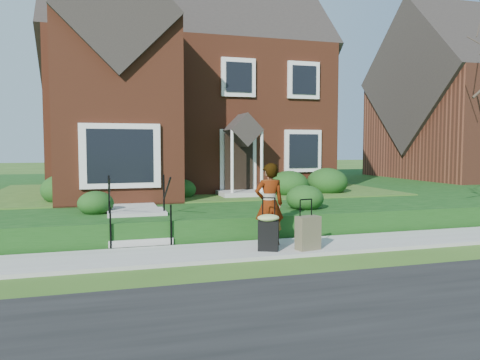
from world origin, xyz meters
name	(u,v)px	position (x,y,z in m)	size (l,w,h in m)	color
ground	(262,251)	(0.00, 0.00, 0.00)	(120.00, 120.00, 0.00)	#2D5119
street	(405,345)	(0.00, -5.00, 0.01)	(60.00, 6.00, 0.01)	black
sidewalk	(262,249)	(0.00, 0.00, 0.04)	(60.00, 1.60, 0.08)	#9E9B93
terrace	(267,189)	(4.00, 10.90, 0.30)	(44.00, 20.00, 0.60)	#103B10
walkway	(130,200)	(-2.50, 5.00, 0.63)	(1.20, 6.00, 0.06)	#9E9B93
main_house	(180,72)	(-0.21, 9.61, 5.26)	(10.40, 10.20, 9.40)	brown
neighbour_house	(479,90)	(16.00, 11.00, 5.25)	(9.40, 8.00, 9.20)	brown
front_steps	(138,222)	(-2.50, 1.84, 0.47)	(1.40, 2.02, 1.50)	#9E9B93
foundation_shrubs	(234,184)	(0.75, 4.93, 1.05)	(10.18, 4.78, 1.01)	#143610
woman	(269,204)	(0.25, 0.23, 0.99)	(0.67, 0.44, 1.83)	#999999
suitcase_black	(268,230)	(0.03, -0.32, 0.52)	(0.58, 0.54, 1.13)	black
suitcase_olive	(308,233)	(0.87, -0.46, 0.44)	(0.54, 0.37, 1.08)	brown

